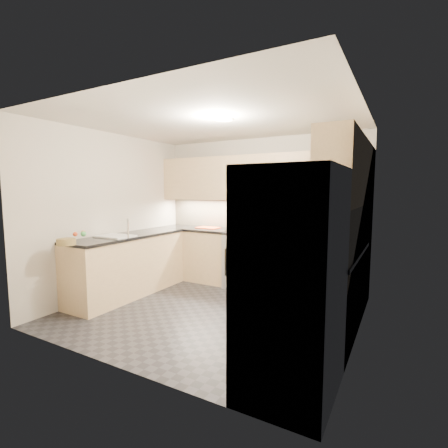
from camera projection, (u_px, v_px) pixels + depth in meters
floor at (211, 311)px, 4.35m from camera, size 3.60×3.20×0.00m
ceiling at (211, 120)px, 4.09m from camera, size 3.60×3.20×0.02m
wall_back at (259, 212)px, 5.61m from camera, size 3.60×0.02×2.50m
wall_front at (116, 233)px, 2.83m from camera, size 3.60×0.02×2.50m
wall_left at (113, 214)px, 5.09m from camera, size 0.02×3.20×2.50m
wall_right at (359, 226)px, 3.35m from camera, size 0.02×3.20×2.50m
base_cab_back_left at (197, 254)px, 5.96m from camera, size 1.42×0.60×0.90m
base_cab_back_right at (317, 268)px, 4.91m from camera, size 1.42×0.60×0.90m
base_cab_right at (330, 293)px, 3.71m from camera, size 0.60×1.70×0.90m
base_cab_peninsula at (129, 266)px, 5.03m from camera, size 0.60×2.00×0.90m
countertop_back_left at (197, 229)px, 5.91m from camera, size 1.42×0.63×0.04m
countertop_back_right at (318, 237)px, 4.86m from camera, size 1.42×0.63×0.04m
countertop_right at (331, 253)px, 3.66m from camera, size 0.63×1.70×0.04m
countertop_peninsula at (128, 236)px, 4.98m from camera, size 0.63×2.00×0.04m
upper_cab_back at (255, 178)px, 5.40m from camera, size 3.60×0.35×0.75m
upper_cab_right at (348, 172)px, 3.62m from camera, size 0.35×1.95×0.75m
backsplash_back at (259, 215)px, 5.61m from camera, size 3.60×0.01×0.51m
backsplash_right at (364, 227)px, 3.75m from camera, size 0.01×2.30×0.51m
gas_range at (251, 260)px, 5.41m from camera, size 0.76×0.65×0.91m
range_cooktop at (251, 233)px, 5.37m from camera, size 0.76×0.65×0.03m
oven_door_glass at (242, 265)px, 5.13m from camera, size 0.62×0.02×0.45m
oven_handle at (242, 248)px, 5.08m from camera, size 0.60×0.02×0.02m
microwave at (255, 185)px, 5.39m from camera, size 0.76×0.40×0.40m
microwave_door at (249, 185)px, 5.21m from camera, size 0.60×0.01×0.28m
refrigerator at (292, 282)px, 2.56m from camera, size 0.70×0.90×1.80m
fridge_handle_left at (240, 275)px, 2.58m from camera, size 0.02×0.02×1.20m
fridge_handle_right at (258, 266)px, 2.89m from camera, size 0.02×0.02×1.20m
sink_basin at (115, 241)px, 4.77m from camera, size 0.52×0.38×0.16m
faucet at (128, 228)px, 4.62m from camera, size 0.03×0.03×0.28m
utensil_bowl at (348, 234)px, 4.51m from camera, size 0.31×0.31×0.16m
cutting_board at (208, 228)px, 5.87m from camera, size 0.40×0.29×0.01m
fruit_basket at (66, 242)px, 4.03m from camera, size 0.26×0.26×0.08m
fruit_apple at (83, 233)px, 4.31m from camera, size 0.06×0.06×0.06m
fruit_pear at (83, 234)px, 4.22m from camera, size 0.07×0.07×0.07m
dish_towel_check at (239, 259)px, 5.10m from camera, size 0.17×0.08×0.34m
fruit_orange at (75, 234)px, 4.20m from camera, size 0.06×0.06×0.06m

